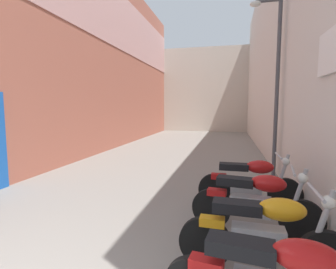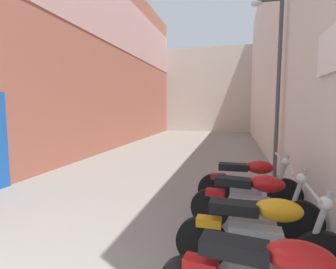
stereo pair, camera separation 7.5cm
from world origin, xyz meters
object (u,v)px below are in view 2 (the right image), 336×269
motorcycle_second (261,233)px  motorcycle_fourth (249,182)px  motorcycle_third (253,201)px  street_lamp (275,75)px

motorcycle_second → motorcycle_fourth: bearing=90.0°
motorcycle_second → motorcycle_fourth: size_ratio=1.00×
motorcycle_third → motorcycle_fourth: 1.02m
motorcycle_second → motorcycle_third: size_ratio=1.01×
motorcycle_third → motorcycle_fourth: (0.00, 1.02, 0.00)m
motorcycle_second → motorcycle_fourth: 2.00m
motorcycle_fourth → motorcycle_second: bearing=-90.0°
motorcycle_second → street_lamp: bearing=80.8°
street_lamp → motorcycle_fourth: bearing=-106.6°
street_lamp → motorcycle_second: bearing=-99.2°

